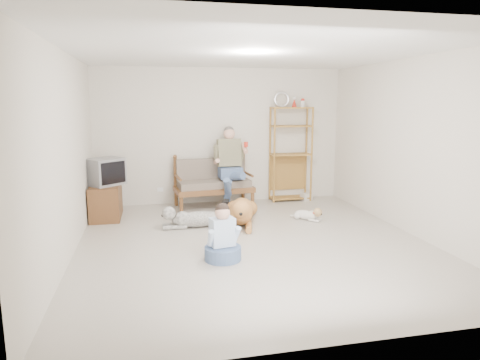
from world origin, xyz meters
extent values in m
plane|color=#B8B0A2|center=(0.00, 0.00, 0.00)|extent=(5.50, 5.50, 0.00)
plane|color=white|center=(0.00, 0.00, 2.70)|extent=(5.50, 5.50, 0.00)
plane|color=beige|center=(0.00, 2.75, 1.35)|extent=(5.00, 0.00, 5.00)
plane|color=beige|center=(0.00, -2.75, 1.35)|extent=(5.00, 0.00, 5.00)
plane|color=beige|center=(-2.50, 0.00, 1.35)|extent=(0.00, 5.50, 5.50)
plane|color=beige|center=(2.50, 0.00, 1.35)|extent=(0.00, 5.50, 5.50)
cube|color=brown|center=(-0.22, 2.32, 0.35)|extent=(1.56, 0.84, 0.10)
cube|color=#76685A|center=(-0.22, 2.32, 0.47)|extent=(1.43, 0.73, 0.13)
cube|color=#76685A|center=(-0.22, 2.56, 0.70)|extent=(1.39, 0.25, 0.45)
cylinder|color=brown|center=(-0.22, 2.62, 0.90)|extent=(1.40, 0.18, 0.05)
cylinder|color=brown|center=(-0.92, 2.02, 0.15)|extent=(0.07, 0.07, 0.30)
cylinder|color=brown|center=(-0.92, 2.62, 0.47)|extent=(0.07, 0.07, 0.95)
cylinder|color=brown|center=(0.48, 2.02, 0.15)|extent=(0.07, 0.07, 0.30)
cylinder|color=brown|center=(0.48, 2.62, 0.47)|extent=(0.07, 0.07, 0.95)
cube|color=slate|center=(0.10, 2.30, 0.67)|extent=(0.43, 0.41, 0.21)
cube|color=#7A7455|center=(0.10, 2.40, 1.05)|extent=(0.45, 0.31, 0.56)
sphere|color=tan|center=(0.10, 2.37, 1.42)|extent=(0.22, 0.22, 0.22)
sphere|color=#56514C|center=(0.10, 2.39, 1.47)|extent=(0.20, 0.20, 0.20)
cylinder|color=red|center=(0.38, 2.17, 1.23)|extent=(0.07, 0.07, 0.10)
cube|color=olive|center=(1.42, 2.55, 1.91)|extent=(0.82, 0.34, 0.03)
torus|color=silver|center=(1.21, 2.55, 2.08)|extent=(0.33, 0.05, 0.33)
cone|color=red|center=(1.47, 2.55, 2.01)|extent=(0.11, 0.11, 0.17)
cylinder|color=olive|center=(1.02, 2.39, 0.97)|extent=(0.04, 0.04, 1.93)
cylinder|color=olive|center=(1.02, 2.71, 0.97)|extent=(0.04, 0.04, 1.93)
cylinder|color=olive|center=(1.82, 2.39, 0.97)|extent=(0.04, 0.04, 1.93)
cylinder|color=olive|center=(1.82, 2.71, 0.97)|extent=(0.04, 0.04, 1.93)
cube|color=white|center=(1.76, 2.47, 0.07)|extent=(0.26, 0.22, 0.14)
cube|color=brown|center=(-2.22, 1.90, 0.30)|extent=(0.51, 0.91, 0.60)
cube|color=brown|center=(-2.46, 1.68, 0.30)|extent=(0.02, 0.40, 0.50)
cube|color=brown|center=(-2.46, 2.12, 0.30)|extent=(0.02, 0.40, 0.50)
cube|color=slate|center=(-2.20, 1.89, 0.84)|extent=(0.72, 0.71, 0.47)
cube|color=black|center=(-2.05, 1.71, 0.84)|extent=(0.38, 0.32, 0.38)
cube|color=white|center=(-1.25, 2.73, 0.30)|extent=(0.12, 0.02, 0.08)
ellipsoid|color=#BB7A41|center=(0.09, 1.21, 0.18)|extent=(0.67, 1.23, 0.37)
sphere|color=#BB7A41|center=(0.01, 0.87, 0.21)|extent=(0.37, 0.37, 0.37)
sphere|color=#BB7A41|center=(-0.06, 0.59, 0.37)|extent=(0.29, 0.29, 0.29)
ellipsoid|color=#BB7A41|center=(-0.09, 0.46, 0.34)|extent=(0.17, 0.23, 0.11)
cylinder|color=#BB7A41|center=(0.23, 1.78, 0.07)|extent=(0.11, 0.47, 0.06)
ellipsoid|color=#BB7A41|center=(-0.15, 0.64, 0.37)|extent=(0.08, 0.10, 0.14)
ellipsoid|color=#BB7A41|center=(0.05, 0.59, 0.37)|extent=(0.08, 0.10, 0.14)
ellipsoid|color=white|center=(-0.70, 0.99, 0.13)|extent=(0.86, 0.30, 0.26)
sphere|color=white|center=(-0.95, 0.99, 0.15)|extent=(0.26, 0.26, 0.26)
sphere|color=white|center=(-1.17, 0.99, 0.26)|extent=(0.22, 0.22, 0.22)
ellipsoid|color=white|center=(-1.27, 0.99, 0.24)|extent=(0.16, 0.10, 0.09)
cylinder|color=white|center=(-0.27, 1.00, 0.05)|extent=(0.34, 0.16, 0.04)
ellipsoid|color=white|center=(-1.15, 1.07, 0.26)|extent=(0.07, 0.05, 0.11)
ellipsoid|color=white|center=(-1.14, 0.91, 0.26)|extent=(0.07, 0.05, 0.11)
ellipsoid|color=silver|center=(1.19, 1.04, 0.08)|extent=(0.42, 0.44, 0.17)
sphere|color=silver|center=(1.28, 0.94, 0.09)|extent=(0.17, 0.17, 0.17)
sphere|color=tan|center=(1.35, 0.86, 0.17)|extent=(0.15, 0.15, 0.15)
ellipsoid|color=tan|center=(1.40, 0.81, 0.15)|extent=(0.12, 0.12, 0.06)
cylinder|color=silver|center=(1.05, 1.19, 0.03)|extent=(0.16, 0.10, 0.03)
cone|color=tan|center=(1.30, 0.84, 0.21)|extent=(0.05, 0.05, 0.05)
cone|color=tan|center=(1.38, 0.91, 0.21)|extent=(0.05, 0.05, 0.05)
torus|color=red|center=(1.34, 0.88, 0.15)|extent=(0.14, 0.14, 0.02)
cylinder|color=slate|center=(-0.56, -0.57, 0.09)|extent=(0.48, 0.48, 0.17)
cube|color=white|center=(-0.56, -0.55, 0.37)|extent=(0.34, 0.25, 0.37)
sphere|color=tan|center=(-0.56, -0.57, 0.63)|extent=(0.20, 0.20, 0.20)
sphere|color=black|center=(-0.56, -0.56, 0.67)|extent=(0.19, 0.19, 0.19)
camera|label=1|loc=(-1.46, -5.81, 2.03)|focal=32.00mm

